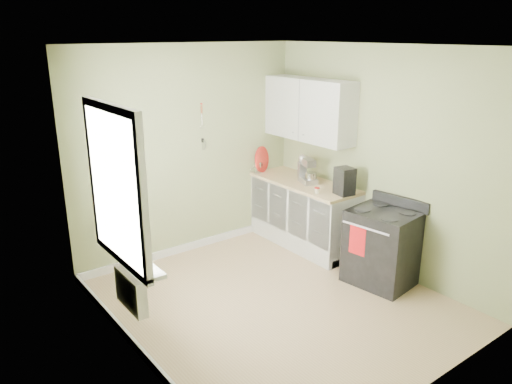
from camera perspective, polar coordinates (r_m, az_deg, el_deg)
floor at (r=5.59m, az=2.36°, el=-12.60°), size 3.20×3.60×0.02m
ceiling at (r=4.82m, az=2.79°, el=16.48°), size 3.20×3.60×0.02m
wall_back at (r=6.49m, az=-7.73°, el=4.57°), size 3.20×0.02×2.70m
wall_left at (r=4.25m, az=-14.42°, el=-3.05°), size 0.02×3.60×2.70m
wall_right at (r=6.16m, az=14.18°, el=3.47°), size 0.02×3.60×2.70m
base_cabinets at (r=6.86m, az=5.48°, el=-2.59°), size 0.60×1.60×0.87m
countertop at (r=6.71m, az=5.54°, el=1.03°), size 0.64×1.60×0.04m
upper_cabinets at (r=6.66m, az=6.06°, el=9.37°), size 0.35×1.40×0.80m
window at (r=4.46m, az=-15.83°, el=0.55°), size 0.06×1.14×1.44m
window_sill at (r=4.72m, az=-14.32°, el=-7.07°), size 0.18×1.14×0.04m
radiator at (r=4.82m, az=-14.11°, el=-10.93°), size 0.12×0.50×0.35m
wall_utensils at (r=6.51m, az=-6.14°, el=6.62°), size 0.02×0.14×0.58m
stove at (r=5.99m, az=14.20°, el=-6.07°), size 0.73×0.80×1.01m
stand_mixer at (r=6.62m, az=5.88°, el=2.36°), size 0.27×0.33×0.37m
kettle at (r=7.06m, az=0.16°, el=2.92°), size 0.18×0.11×0.18m
coffee_maker at (r=6.20m, az=10.07°, el=1.15°), size 0.22×0.24×0.34m
red_tray at (r=7.08m, az=0.68°, el=3.75°), size 0.37×0.20×0.37m
jar at (r=6.23m, az=6.98°, el=0.21°), size 0.07×0.07×0.07m
plant_a at (r=4.42m, az=-12.94°, el=-6.23°), size 0.19×0.15×0.31m
plant_b at (r=4.76m, az=-14.91°, el=-4.87°), size 0.19×0.19×0.27m
plant_c at (r=4.95m, az=-15.95°, el=-3.81°), size 0.19×0.19×0.31m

